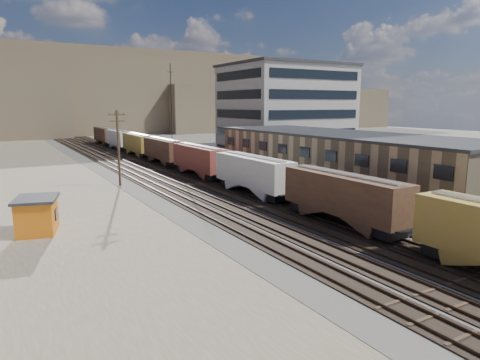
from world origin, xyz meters
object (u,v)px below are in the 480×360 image
parked_car_blue (269,153)px  maintenance_shed (37,215)px  utility_pole_north (118,146)px  freight_train (180,153)px

parked_car_blue → maintenance_shed: bearing=163.5°
maintenance_shed → parked_car_blue: (47.12, 34.90, -0.86)m
utility_pole_north → maintenance_shed: bearing=-123.0°
freight_train → utility_pole_north: utility_pole_north is taller
utility_pole_north → parked_car_blue: 39.69m
freight_train → utility_pole_north: bearing=-143.7°
utility_pole_north → parked_car_blue: bearing=25.7°
utility_pole_north → maintenance_shed: (-11.59, -17.82, -3.72)m
freight_train → maintenance_shed: freight_train is taller
maintenance_shed → parked_car_blue: bearing=36.5°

